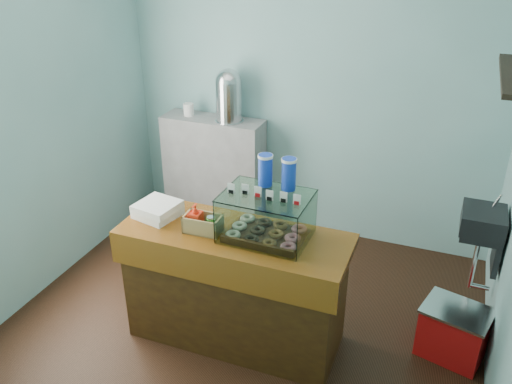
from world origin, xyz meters
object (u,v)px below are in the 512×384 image
at_px(coffee_urn, 229,94).
at_px(red_cooler, 453,332).
at_px(display_case, 269,212).
at_px(counter, 235,286).

height_order(coffee_urn, red_cooler, coffee_urn).
bearing_deg(coffee_urn, display_case, -57.79).
distance_m(display_case, red_cooler, 1.59).
distance_m(counter, red_cooler, 1.58).
bearing_deg(counter, coffee_urn, 114.61).
xyz_separation_m(display_case, red_cooler, (1.29, 0.32, -0.88)).
bearing_deg(display_case, counter, -161.54).
xyz_separation_m(display_case, coffee_urn, (-0.94, 1.49, 0.29)).
xyz_separation_m(coffee_urn, red_cooler, (2.23, -1.18, -1.16)).
relative_size(counter, coffee_urn, 3.20).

